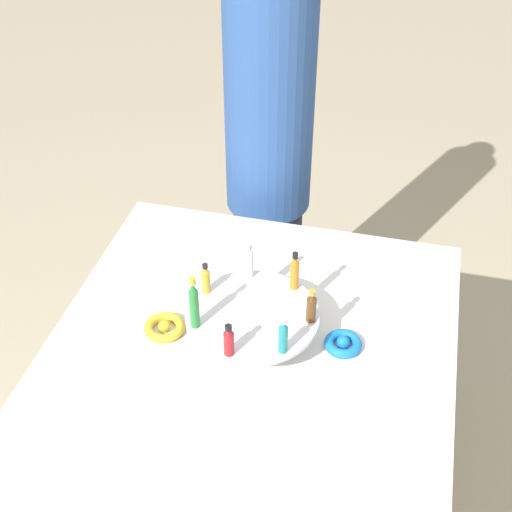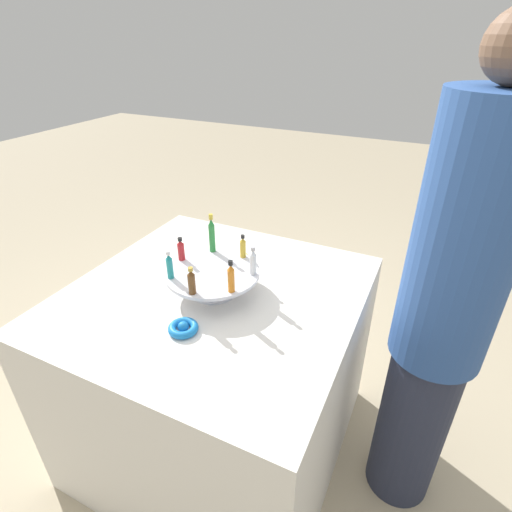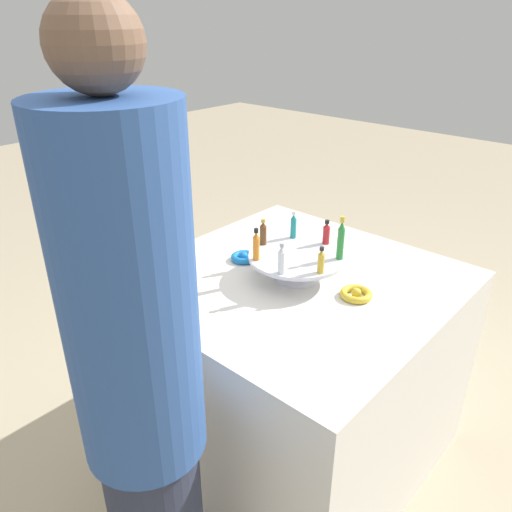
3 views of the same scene
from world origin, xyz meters
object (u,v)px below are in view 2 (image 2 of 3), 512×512
bottle_gold (243,247)px  bottle_clear (253,262)px  ribbon_bow_gold (237,259)px  bottle_teal (170,266)px  display_stand (213,277)px  bottle_brown (192,282)px  person_figure (443,317)px  bottle_orange (231,278)px  ribbon_bow_blue (183,328)px  bottle_red (181,250)px  bottle_green (212,235)px

bottle_gold → bottle_clear: bearing=43.3°
ribbon_bow_gold → bottle_teal: bearing=-13.6°
ribbon_bow_gold → display_stand: bearing=6.4°
bottle_brown → person_figure: person_figure is taller
ribbon_bow_gold → bottle_clear: bearing=41.5°
bottle_orange → bottle_clear: 0.12m
ribbon_bow_blue → ribbon_bow_gold: 0.45m
bottle_gold → bottle_red: (0.11, -0.19, -0.00)m
bottle_teal → bottle_brown: bottle_teal is taller
bottle_teal → bottle_orange: size_ratio=0.91×
ribbon_bow_gold → bottle_orange: bearing=25.3°
bottle_green → person_figure: 0.83m
bottle_green → display_stand: bearing=30.5°
bottle_green → ribbon_bow_blue: 0.39m
bottle_clear → ribbon_bow_blue: 0.32m
bottle_orange → bottle_red: 0.28m
bottle_brown → bottle_clear: size_ratio=0.90×
display_stand → bottle_green: 0.17m
bottle_clear → person_figure: (-0.09, 0.61, -0.09)m
display_stand → ribbon_bow_gold: bearing=-173.6°
bottle_teal → bottle_orange: bearing=94.8°
bottle_orange → ribbon_bow_gold: size_ratio=1.07×
person_figure → bottle_teal: bearing=5.1°
bottle_red → bottle_gold: bearing=120.5°
bottle_teal → bottle_red: bottle_teal is taller
bottle_green → bottle_brown: bearing=17.6°
display_stand → ribbon_bow_gold: (-0.23, -0.03, -0.05)m
display_stand → person_figure: (-0.13, 0.75, -0.02)m
bottle_teal → bottle_green: bottle_green is taller
bottle_teal → bottle_gold: 0.28m
bottle_brown → ribbon_bow_gold: size_ratio=0.91×
bottle_red → display_stand: bearing=81.9°
bottle_orange → bottle_green: size_ratio=0.74×
bottle_orange → bottle_clear: bearing=171.9°
bottle_teal → bottle_gold: bearing=146.2°
bottle_brown → bottle_gold: bearing=171.9°
bottle_teal → bottle_orange: bottle_orange is taller
display_stand → bottle_orange: (0.08, 0.12, 0.08)m
bottle_teal → bottle_red: (-0.12, -0.04, -0.01)m
bottle_gold → person_figure: bearing=89.8°
person_figure → display_stand: bearing=-0.0°
bottle_gold → bottle_red: 0.22m
bottle_brown → ribbon_bow_blue: bearing=9.2°
bottle_red → ribbon_bow_blue: bearing=34.1°
bottle_gold → bottle_green: bottle_green is taller
bottle_gold → person_figure: person_figure is taller
bottle_teal → bottle_brown: bearing=69.0°
bottle_red → bottle_orange: bearing=69.0°
bottle_teal → bottle_clear: bearing=120.5°
bottle_red → ribbon_bow_gold: size_ratio=0.84×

